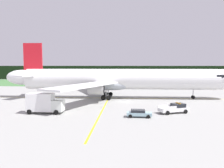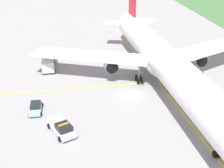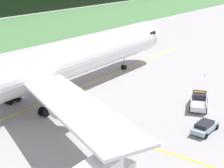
# 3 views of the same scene
# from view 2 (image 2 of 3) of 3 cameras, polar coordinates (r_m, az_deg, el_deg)

# --- Properties ---
(ground) EXTENTS (320.00, 320.00, 0.00)m
(ground) POSITION_cam_2_polar(r_m,az_deg,el_deg) (53.74, 3.53, -1.95)
(ground) COLOR gray
(taxiway_centerline_main) EXTENTS (81.42, 4.72, 0.01)m
(taxiway_centerline_main) POSITION_cam_2_polar(r_m,az_deg,el_deg) (56.33, 9.45, -0.91)
(taxiway_centerline_main) COLOR yellow
(taxiway_centerline_main) RESTS_ON ground
(taxiway_centerline_spur) EXTENTS (2.09, 33.04, 0.01)m
(taxiway_centerline_spur) POSITION_cam_2_polar(r_m,az_deg,el_deg) (56.03, -10.82, -1.18)
(taxiway_centerline_spur) COLOR yellow
(taxiway_centerline_spur) RESTS_ON ground
(airliner) EXTENTS (61.27, 46.84, 14.92)m
(airliner) POSITION_cam_2_polar(r_m,az_deg,el_deg) (54.77, 9.64, 4.06)
(airliner) COLOR silver
(airliner) RESTS_ON ground
(ops_pickup_truck) EXTENTS (5.91, 4.18, 1.94)m
(ops_pickup_truck) POSITION_cam_2_polar(r_m,az_deg,el_deg) (43.61, -9.25, -7.94)
(ops_pickup_truck) COLOR silver
(ops_pickup_truck) RESTS_ON ground
(catering_truck) EXTENTS (6.73, 2.91, 3.89)m
(catering_truck) POSITION_cam_2_polar(r_m,az_deg,el_deg) (64.96, -11.69, 4.38)
(catering_truck) COLOR silver
(catering_truck) RESTS_ON ground
(staff_car) EXTENTS (4.30, 1.95, 1.30)m
(staff_car) POSITION_cam_2_polar(r_m,az_deg,el_deg) (49.73, -13.85, -4.19)
(staff_car) COLOR #8EB3BE
(staff_car) RESTS_ON ground
(taxiway_edge_light_west) EXTENTS (0.12, 0.12, 0.37)m
(taxiway_edge_light_west) POSITION_cam_2_polar(r_m,az_deg,el_deg) (70.69, -4.48, 5.07)
(taxiway_edge_light_west) COLOR yellow
(taxiway_edge_light_west) RESTS_ON ground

